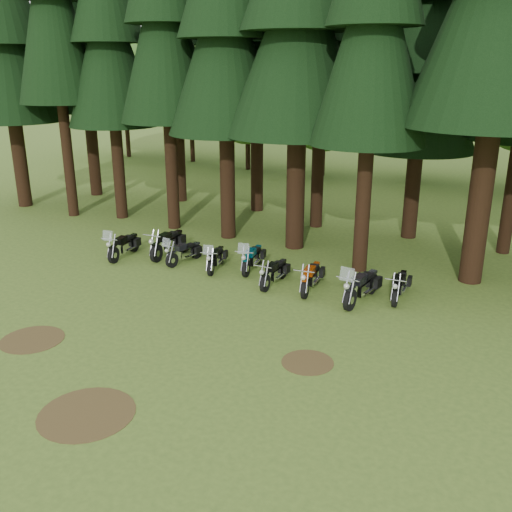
% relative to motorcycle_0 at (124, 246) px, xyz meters
% --- Properties ---
extents(ground, '(120.00, 120.00, 0.00)m').
position_rel_motorcycle_0_xyz_m(ground, '(5.49, -4.94, -0.47)').
color(ground, '#496825').
rests_on(ground, ground).
extents(pine_front_0, '(5.49, 5.49, 16.17)m').
position_rel_motorcycle_0_xyz_m(pine_front_0, '(-10.71, 4.34, 9.21)').
color(pine_front_0, black).
rests_on(pine_front_0, ground).
extents(pine_front_2, '(4.32, 4.32, 16.22)m').
position_rel_motorcycle_0_xyz_m(pine_front_2, '(-4.28, 4.88, 9.24)').
color(pine_front_2, black).
rests_on(pine_front_2, ground).
extents(pine_front_4, '(4.95, 4.95, 16.33)m').
position_rel_motorcycle_0_xyz_m(pine_front_4, '(2.28, 4.47, 9.31)').
color(pine_front_4, black).
rests_on(pine_front_4, ground).
extents(pine_back_0, '(5.00, 5.00, 17.21)m').
position_rel_motorcycle_0_xyz_m(pine_back_0, '(-9.19, 8.31, 9.83)').
color(pine_back_0, black).
rests_on(pine_back_0, ground).
extents(pine_back_1, '(4.52, 4.52, 16.22)m').
position_rel_motorcycle_0_xyz_m(pine_back_1, '(-3.76, 9.41, 9.24)').
color(pine_back_1, black).
rests_on(pine_back_1, ground).
extents(pine_back_2, '(4.85, 4.85, 16.30)m').
position_rel_motorcycle_0_xyz_m(pine_back_2, '(1.11, 9.46, 9.29)').
color(pine_back_2, black).
rests_on(pine_back_2, ground).
extents(pine_back_3, '(4.35, 4.35, 16.20)m').
position_rel_motorcycle_0_xyz_m(pine_back_3, '(5.12, 8.00, 9.22)').
color(pine_back_3, black).
rests_on(pine_back_3, ground).
extents(pine_back_4, '(4.94, 4.94, 13.78)m').
position_rel_motorcycle_0_xyz_m(pine_back_4, '(9.53, 8.31, 7.78)').
color(pine_back_4, black).
rests_on(pine_back_4, ground).
extents(decid_0, '(8.00, 7.78, 10.00)m').
position_rel_motorcycle_0_xyz_m(decid_0, '(-16.61, 20.32, 5.42)').
color(decid_0, black).
rests_on(decid_0, ground).
extents(decid_1, '(7.91, 7.69, 9.88)m').
position_rel_motorcycle_0_xyz_m(decid_1, '(-10.49, 20.83, 5.36)').
color(decid_1, black).
rests_on(decid_1, ground).
extents(decid_2, '(6.72, 6.53, 8.40)m').
position_rel_motorcycle_0_xyz_m(decid_2, '(-4.94, 19.84, 4.48)').
color(decid_2, black).
rests_on(decid_2, ground).
extents(decid_3, '(6.12, 5.95, 7.65)m').
position_rel_motorcycle_0_xyz_m(decid_3, '(0.78, 20.19, 4.04)').
color(decid_3, black).
rests_on(decid_3, ground).
extents(decid_4, '(5.93, 5.76, 7.41)m').
position_rel_motorcycle_0_xyz_m(decid_4, '(7.07, 21.38, 3.90)').
color(decid_4, black).
rests_on(decid_4, ground).
extents(dirt_patch_0, '(1.80, 1.80, 0.01)m').
position_rel_motorcycle_0_xyz_m(dirt_patch_0, '(2.49, -6.94, -0.47)').
color(dirt_patch_0, '#4C3D1E').
rests_on(dirt_patch_0, ground).
extents(dirt_patch_1, '(1.40, 1.40, 0.01)m').
position_rel_motorcycle_0_xyz_m(dirt_patch_1, '(9.99, -4.44, -0.47)').
color(dirt_patch_1, '#4C3D1E').
rests_on(dirt_patch_1, ground).
extents(dirt_patch_2, '(2.20, 2.20, 0.01)m').
position_rel_motorcycle_0_xyz_m(dirt_patch_2, '(6.49, -8.94, -0.47)').
color(dirt_patch_2, '#4C3D1E').
rests_on(dirt_patch_2, ground).
extents(motorcycle_0, '(0.62, 2.26, 1.42)m').
position_rel_motorcycle_0_xyz_m(motorcycle_0, '(0.00, 0.00, 0.00)').
color(motorcycle_0, black).
rests_on(motorcycle_0, ground).
extents(motorcycle_1, '(0.42, 2.44, 0.99)m').
position_rel_motorcycle_0_xyz_m(motorcycle_1, '(1.45, 1.01, 0.03)').
color(motorcycle_1, black).
rests_on(motorcycle_1, ground).
extents(motorcycle_2, '(0.59, 1.99, 1.25)m').
position_rel_motorcycle_0_xyz_m(motorcycle_2, '(2.56, 0.58, -0.06)').
color(motorcycle_2, black).
rests_on(motorcycle_2, ground).
extents(motorcycle_3, '(0.80, 2.01, 1.28)m').
position_rel_motorcycle_0_xyz_m(motorcycle_3, '(4.06, 0.52, -0.05)').
color(motorcycle_3, black).
rests_on(motorcycle_3, ground).
extents(motorcycle_4, '(0.68, 2.20, 1.39)m').
position_rel_motorcycle_0_xyz_m(motorcycle_4, '(5.33, 1.11, -0.01)').
color(motorcycle_4, black).
rests_on(motorcycle_4, ground).
extents(motorcycle_5, '(0.30, 2.08, 0.84)m').
position_rel_motorcycle_0_xyz_m(motorcycle_5, '(6.73, 0.15, -0.04)').
color(motorcycle_5, black).
rests_on(motorcycle_5, ground).
extents(motorcycle_6, '(0.47, 2.20, 0.90)m').
position_rel_motorcycle_0_xyz_m(motorcycle_6, '(8.08, 0.29, -0.02)').
color(motorcycle_6, black).
rests_on(motorcycle_6, ground).
extents(motorcycle_7, '(0.61, 2.47, 1.55)m').
position_rel_motorcycle_0_xyz_m(motorcycle_7, '(9.95, 0.12, 0.04)').
color(motorcycle_7, black).
rests_on(motorcycle_7, ground).
extents(motorcycle_8, '(0.37, 2.10, 0.85)m').
position_rel_motorcycle_0_xyz_m(motorcycle_8, '(10.99, 1.00, -0.04)').
color(motorcycle_8, black).
rests_on(motorcycle_8, ground).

